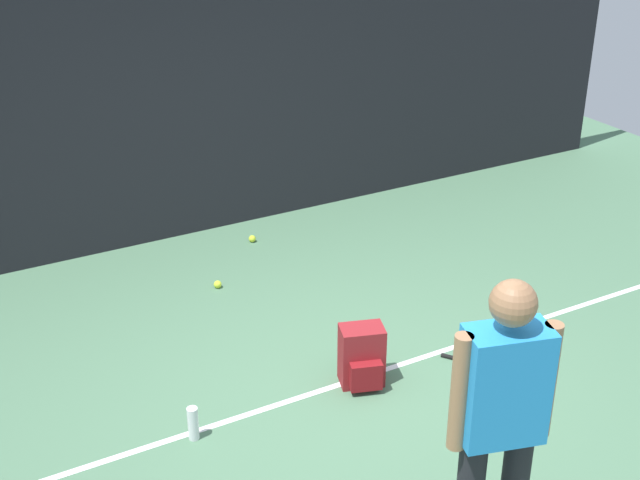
% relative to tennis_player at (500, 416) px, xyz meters
% --- Properties ---
extents(ground_plane, '(12.00, 12.00, 0.00)m').
position_rel_tennis_player_xyz_m(ground_plane, '(0.15, 1.66, -0.97)').
color(ground_plane, '#4C7556').
extents(back_fence, '(10.00, 0.10, 2.50)m').
position_rel_tennis_player_xyz_m(back_fence, '(0.15, 4.66, 0.28)').
color(back_fence, black).
rests_on(back_fence, ground).
extents(court_line, '(9.00, 0.05, 0.00)m').
position_rel_tennis_player_xyz_m(court_line, '(0.15, 1.77, -0.96)').
color(court_line, white).
rests_on(court_line, ground).
extents(tennis_player, '(0.51, 0.32, 1.70)m').
position_rel_tennis_player_xyz_m(tennis_player, '(0.00, 0.00, 0.00)').
color(tennis_player, black).
rests_on(tennis_player, ground).
extents(tennis_racket, '(0.50, 0.60, 0.03)m').
position_rel_tennis_player_xyz_m(tennis_racket, '(1.22, 1.38, -0.95)').
color(tennis_racket, black).
rests_on(tennis_racket, ground).
extents(backpack, '(0.35, 0.35, 0.44)m').
position_rel_tennis_player_xyz_m(backpack, '(0.29, 1.72, -0.76)').
color(backpack, maroon).
rests_on(backpack, ground).
extents(tennis_ball_near_player, '(0.07, 0.07, 0.07)m').
position_rel_tennis_player_xyz_m(tennis_ball_near_player, '(0.57, 4.15, -0.93)').
color(tennis_ball_near_player, '#CCE033').
rests_on(tennis_ball_near_player, ground).
extents(tennis_ball_by_fence, '(0.07, 0.07, 0.07)m').
position_rel_tennis_player_xyz_m(tennis_ball_by_fence, '(-0.06, 3.48, -0.93)').
color(tennis_ball_by_fence, '#CCE033').
rests_on(tennis_ball_by_fence, ground).
extents(tennis_ball_mid_court, '(0.07, 0.07, 0.07)m').
position_rel_tennis_player_xyz_m(tennis_ball_mid_court, '(1.07, 0.78, -0.93)').
color(tennis_ball_mid_court, '#CCE033').
rests_on(tennis_ball_mid_court, ground).
extents(water_bottle, '(0.07, 0.07, 0.23)m').
position_rel_tennis_player_xyz_m(water_bottle, '(-0.96, 1.72, -0.85)').
color(water_bottle, white).
rests_on(water_bottle, ground).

